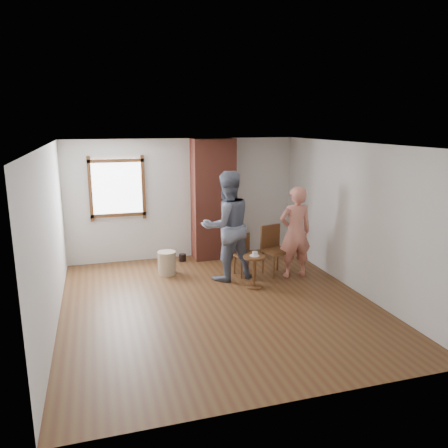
% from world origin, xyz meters
% --- Properties ---
extents(ground, '(5.50, 5.50, 0.00)m').
position_xyz_m(ground, '(0.00, 0.00, 0.00)').
color(ground, brown).
rests_on(ground, ground).
extents(room_shell, '(5.04, 5.52, 2.62)m').
position_xyz_m(room_shell, '(-0.06, 0.61, 1.81)').
color(room_shell, silver).
rests_on(room_shell, ground).
extents(brick_chimney, '(0.90, 0.50, 2.60)m').
position_xyz_m(brick_chimney, '(0.60, 2.50, 1.30)').
color(brick_chimney, '#974735').
rests_on(brick_chimney, ground).
extents(stoneware_crock, '(0.41, 0.41, 0.46)m').
position_xyz_m(stoneware_crock, '(-0.58, 1.66, 0.23)').
color(stoneware_crock, '#C6B08F').
rests_on(stoneware_crock, ground).
extents(dark_pot, '(0.19, 0.19, 0.15)m').
position_xyz_m(dark_pot, '(-0.12, 2.40, 0.08)').
color(dark_pot, black).
rests_on(dark_pot, ground).
extents(dining_chair_left, '(0.43, 0.43, 0.80)m').
position_xyz_m(dining_chair_left, '(0.87, 1.25, 0.45)').
color(dining_chair_left, brown).
rests_on(dining_chair_left, ground).
extents(dining_chair_right, '(0.55, 0.55, 0.97)m').
position_xyz_m(dining_chair_right, '(1.45, 1.11, 0.54)').
color(dining_chair_right, brown).
rests_on(dining_chair_right, ground).
extents(side_table, '(0.40, 0.40, 0.60)m').
position_xyz_m(side_table, '(0.82, 0.50, 0.40)').
color(side_table, brown).
rests_on(side_table, ground).
extents(cake_plate, '(0.18, 0.18, 0.01)m').
position_xyz_m(cake_plate, '(0.82, 0.50, 0.60)').
color(cake_plate, white).
rests_on(cake_plate, side_table).
extents(cake_slice, '(0.08, 0.07, 0.06)m').
position_xyz_m(cake_slice, '(0.83, 0.50, 0.64)').
color(cake_slice, silver).
rests_on(cake_slice, cake_plate).
extents(man, '(1.13, 0.95, 2.07)m').
position_xyz_m(man, '(0.48, 1.10, 1.03)').
color(man, '#121932').
rests_on(man, ground).
extents(person_pink, '(0.66, 0.44, 1.77)m').
position_xyz_m(person_pink, '(1.78, 0.85, 0.88)').
color(person_pink, tan).
rests_on(person_pink, ground).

